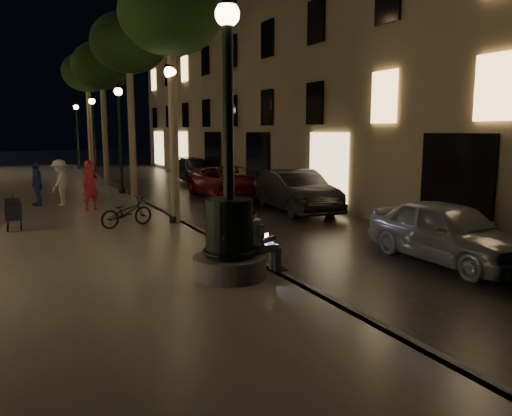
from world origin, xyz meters
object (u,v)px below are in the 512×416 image
lamp_curb_a (172,121)px  lamp_curb_b (120,124)px  car_front (448,232)px  tree_second (129,44)px  seated_man_laptop (258,238)px  car_third (231,182)px  fountain_lamppost (229,225)px  pedestrian_white (60,182)px  tree_near (171,15)px  car_second (296,191)px  stroller (13,212)px  pedestrian_red (91,185)px  lamp_curb_c (93,126)px  tree_third (102,67)px  lamp_curb_d (77,127)px  car_rear (194,170)px  bicycle (127,212)px  pedestrian_blue (37,184)px  tree_far (87,73)px

lamp_curb_a → lamp_curb_b: size_ratio=1.00×
lamp_curb_b → car_front: size_ratio=1.16×
tree_second → car_front: 14.38m
seated_man_laptop → car_third: 12.51m
fountain_lamppost → seated_man_laptop: (0.61, 0.00, -0.32)m
car_third → pedestrian_white: size_ratio=2.97×
tree_near → car_second: size_ratio=1.56×
car_third → tree_second: bearing=172.5°
stroller → car_front: 11.50m
seated_man_laptop → pedestrian_red: 9.68m
seated_man_laptop → fountain_lamppost: bearing=-180.0°
fountain_lamppost → stroller: bearing=118.2°
lamp_curb_b → lamp_curb_c: bearing=90.0°
tree_near → car_third: tree_near is taller
tree_third → lamp_curb_b: size_ratio=1.50×
car_second → pedestrian_white: size_ratio=2.73×
lamp_curb_d → car_front: size_ratio=1.16×
car_rear → seated_man_laptop: bearing=-104.4°
car_third → lamp_curb_b: bearing=148.4°
lamp_curb_b → tree_third: bearing=90.0°
car_third → car_rear: 8.21m
fountain_lamppost → tree_second: 13.07m
tree_third → bicycle: tree_third is taller
tree_near → car_front: (4.40, -6.50, -5.53)m
seated_man_laptop → bicycle: 6.09m
lamp_curb_c → pedestrian_blue: size_ratio=2.99×
pedestrian_blue → seated_man_laptop: bearing=6.6°
tree_far → lamp_curb_d: 6.80m
stroller → lamp_curb_a: bearing=-10.2°
lamp_curb_b → car_front: bearing=-72.9°
lamp_curb_c → car_third: bearing=-67.3°
stroller → pedestrian_blue: pedestrian_blue is taller
lamp_curb_d → car_front: lamp_curb_d is taller
lamp_curb_a → lamp_curb_b: bearing=90.0°
pedestrian_white → seated_man_laptop: bearing=41.8°
pedestrian_white → fountain_lamppost: bearing=38.9°
tree_near → lamp_curb_a: 3.00m
fountain_lamppost → pedestrian_red: bearing=97.4°
car_second → tree_near: bearing=-161.5°
pedestrian_red → bicycle: 3.62m
seated_man_laptop → lamp_curb_d: lamp_curb_d is taller
tree_far → lamp_curb_a: size_ratio=1.56×
seated_man_laptop → tree_third: tree_third is taller
lamp_curb_a → lamp_curb_d: (0.00, 24.00, 0.00)m
lamp_curb_d → car_rear: lamp_curb_d is taller
car_rear → pedestrian_white: bearing=-132.7°
seated_man_laptop → lamp_curb_c: (0.09, 22.00, 2.34)m
stroller → lamp_curb_c: bearing=74.8°
lamp_curb_c → pedestrian_white: 11.22m
tree_third → pedestrian_blue: bearing=-119.2°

